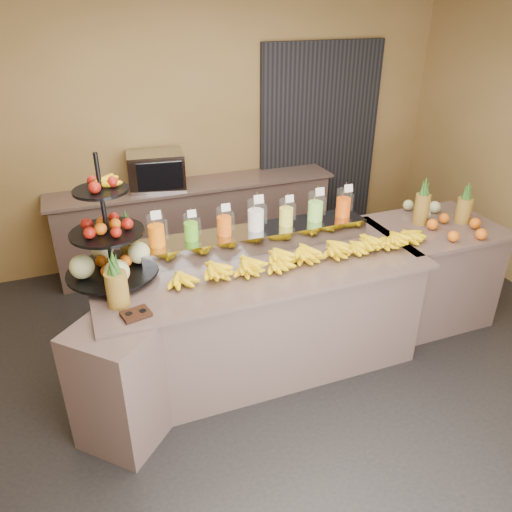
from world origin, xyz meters
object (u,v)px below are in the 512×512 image
condiment_caddy (136,314)px  fruit_stand (116,248)px  pitcher_tray (256,238)px  right_fruit_pile (449,219)px  oven_warmer (156,171)px  banana_heap (304,251)px

condiment_caddy → fruit_stand: bearing=92.9°
pitcher_tray → fruit_stand: fruit_stand is taller
fruit_stand → condiment_caddy: fruit_stand is taller
fruit_stand → right_fruit_pile: bearing=-7.9°
condiment_caddy → pitcher_tray: bearing=31.4°
condiment_caddy → oven_warmer: bearing=75.7°
right_fruit_pile → fruit_stand: bearing=176.8°
pitcher_tray → condiment_caddy: (-1.06, -0.64, -0.06)m
condiment_caddy → oven_warmer: 2.39m
fruit_stand → oven_warmer: size_ratio=1.61×
pitcher_tray → right_fruit_pile: right_fruit_pile is taller
pitcher_tray → right_fruit_pile: 1.70m
right_fruit_pile → oven_warmer: (-2.15, 1.92, 0.10)m
fruit_stand → condiment_caddy: size_ratio=5.24×
banana_heap → oven_warmer: size_ratio=3.75×
condiment_caddy → banana_heap: bearing=12.7°
condiment_caddy → right_fruit_pile: right_fruit_pile is taller
pitcher_tray → right_fruit_pile: size_ratio=3.63×
banana_heap → condiment_caddy: size_ratio=12.19×
right_fruit_pile → oven_warmer: 2.89m
banana_heap → condiment_caddy: bearing=-167.3°
banana_heap → oven_warmer: 2.15m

